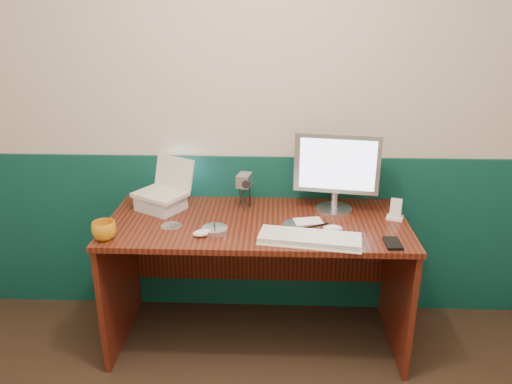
{
  "coord_description": "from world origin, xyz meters",
  "views": [
    {
      "loc": [
        0.13,
        -1.06,
        1.83
      ],
      "look_at": [
        0.04,
        1.23,
        0.97
      ],
      "focal_mm": 35.0,
      "sensor_mm": 36.0,
      "label": 1
    }
  ],
  "objects_px": {
    "monitor": "(336,172)",
    "mug": "(104,231)",
    "camcorder": "(245,191)",
    "keyboard": "(310,239)",
    "desk": "(257,282)",
    "laptop": "(159,177)"
  },
  "relations": [
    {
      "from": "mug",
      "to": "monitor",
      "type": "bearing_deg",
      "value": 19.54
    },
    {
      "from": "keyboard",
      "to": "mug",
      "type": "bearing_deg",
      "value": -169.99
    },
    {
      "from": "laptop",
      "to": "camcorder",
      "type": "bearing_deg",
      "value": 35.84
    },
    {
      "from": "keyboard",
      "to": "mug",
      "type": "distance_m",
      "value": 1.01
    },
    {
      "from": "desk",
      "to": "keyboard",
      "type": "bearing_deg",
      "value": -42.47
    },
    {
      "from": "desk",
      "to": "mug",
      "type": "distance_m",
      "value": 0.89
    },
    {
      "from": "keyboard",
      "to": "mug",
      "type": "xyz_separation_m",
      "value": [
        -1.01,
        -0.01,
        0.03
      ]
    },
    {
      "from": "desk",
      "to": "mug",
      "type": "xyz_separation_m",
      "value": [
        -0.74,
        -0.26,
        0.42
      ]
    },
    {
      "from": "monitor",
      "to": "mug",
      "type": "relative_size",
      "value": 3.87
    },
    {
      "from": "laptop",
      "to": "keyboard",
      "type": "height_order",
      "value": "laptop"
    },
    {
      "from": "mug",
      "to": "camcorder",
      "type": "bearing_deg",
      "value": 33.29
    },
    {
      "from": "mug",
      "to": "desk",
      "type": "bearing_deg",
      "value": 19.1
    },
    {
      "from": "desk",
      "to": "mug",
      "type": "height_order",
      "value": "mug"
    },
    {
      "from": "laptop",
      "to": "monitor",
      "type": "height_order",
      "value": "monitor"
    },
    {
      "from": "laptop",
      "to": "monitor",
      "type": "distance_m",
      "value": 0.97
    },
    {
      "from": "mug",
      "to": "camcorder",
      "type": "xyz_separation_m",
      "value": [
        0.66,
        0.44,
        0.06
      ]
    },
    {
      "from": "desk",
      "to": "laptop",
      "type": "height_order",
      "value": "laptop"
    },
    {
      "from": "keyboard",
      "to": "camcorder",
      "type": "bearing_deg",
      "value": 138.33
    },
    {
      "from": "mug",
      "to": "camcorder",
      "type": "height_order",
      "value": "camcorder"
    },
    {
      "from": "monitor",
      "to": "keyboard",
      "type": "xyz_separation_m",
      "value": [
        -0.16,
        -0.4,
        -0.22
      ]
    },
    {
      "from": "monitor",
      "to": "keyboard",
      "type": "relative_size",
      "value": 0.93
    },
    {
      "from": "monitor",
      "to": "laptop",
      "type": "bearing_deg",
      "value": -169.56
    }
  ]
}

